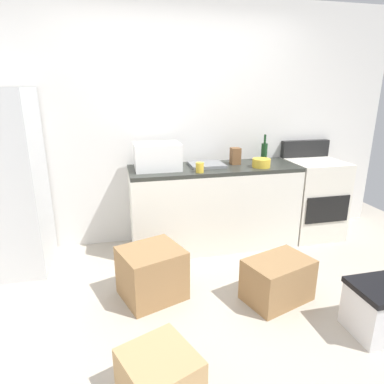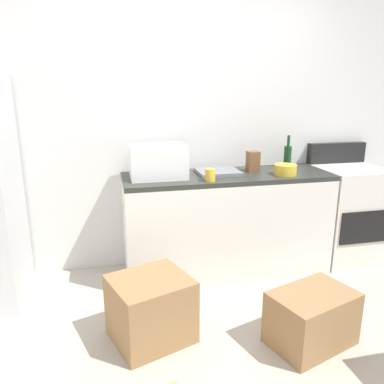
{
  "view_description": "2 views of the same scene",
  "coord_description": "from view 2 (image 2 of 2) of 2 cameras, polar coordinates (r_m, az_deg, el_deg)",
  "views": [
    {
      "loc": [
        -0.71,
        -2.11,
        1.69
      ],
      "look_at": [
        -0.04,
        0.78,
        0.77
      ],
      "focal_mm": 31.05,
      "sensor_mm": 36.0,
      "label": 1
    },
    {
      "loc": [
        -0.7,
        -1.81,
        1.61
      ],
      "look_at": [
        -0.07,
        0.94,
        0.83
      ],
      "focal_mm": 34.89,
      "sensor_mm": 36.0,
      "label": 2
    }
  ],
  "objects": [
    {
      "name": "wine_bottle",
      "position": [
        3.62,
        14.4,
        5.39
      ],
      "size": [
        0.07,
        0.07,
        0.3
      ],
      "color": "#193F1E",
      "rests_on": "kitchen_counter"
    },
    {
      "name": "mixing_bowl",
      "position": [
        3.3,
        14.07,
        3.33
      ],
      "size": [
        0.19,
        0.19,
        0.09
      ],
      "primitive_type": "cylinder",
      "color": "gold",
      "rests_on": "kitchen_counter"
    },
    {
      "name": "coffee_mug",
      "position": [
        2.97,
        2.81,
        2.59
      ],
      "size": [
        0.08,
        0.08,
        0.1
      ],
      "primitive_type": "cylinder",
      "color": "gold",
      "rests_on": "kitchen_counter"
    },
    {
      "name": "microwave",
      "position": [
        3.1,
        -5.25,
        4.68
      ],
      "size": [
        0.46,
        0.34,
        0.27
      ],
      "primitive_type": "cube",
      "color": "white",
      "rests_on": "kitchen_counter"
    },
    {
      "name": "stove_oven",
      "position": [
        3.92,
        22.48,
        -2.78
      ],
      "size": [
        0.6,
        0.61,
        1.1
      ],
      "color": "silver",
      "rests_on": "ground_plane"
    },
    {
      "name": "wall_back",
      "position": [
        3.45,
        -1.06,
        10.26
      ],
      "size": [
        5.0,
        0.1,
        2.6
      ],
      "primitive_type": "cube",
      "color": "silver",
      "rests_on": "ground_plane"
    },
    {
      "name": "knife_block",
      "position": [
        3.38,
        9.29,
        4.64
      ],
      "size": [
        0.1,
        0.1,
        0.18
      ],
      "primitive_type": "cube",
      "color": "brown",
      "rests_on": "kitchen_counter"
    },
    {
      "name": "cardboard_box_small",
      "position": [
        2.66,
        17.81,
        -17.87
      ],
      "size": [
        0.62,
        0.5,
        0.36
      ],
      "primitive_type": "cube",
      "rotation": [
        0.0,
        0.0,
        0.31
      ],
      "color": "olive",
      "rests_on": "ground_plane"
    },
    {
      "name": "ground_plane",
      "position": [
        2.52,
        7.06,
        -24.36
      ],
      "size": [
        6.0,
        6.0,
        0.0
      ],
      "primitive_type": "plane",
      "color": "#B2A899"
    },
    {
      "name": "sink_basin",
      "position": [
        3.26,
        3.97,
        3.1
      ],
      "size": [
        0.36,
        0.32,
        0.03
      ],
      "primitive_type": "cube",
      "color": "slate",
      "rests_on": "kitchen_counter"
    },
    {
      "name": "cardboard_box_large",
      "position": [
        2.58,
        -6.32,
        -17.29
      ],
      "size": [
        0.6,
        0.57,
        0.43
      ],
      "primitive_type": "cube",
      "rotation": [
        0.0,
        0.0,
        0.34
      ],
      "color": "olive",
      "rests_on": "ground_plane"
    },
    {
      "name": "kitchen_counter",
      "position": [
        3.38,
        5.24,
        -4.73
      ],
      "size": [
        1.8,
        0.6,
        0.9
      ],
      "color": "silver",
      "rests_on": "ground_plane"
    }
  ]
}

